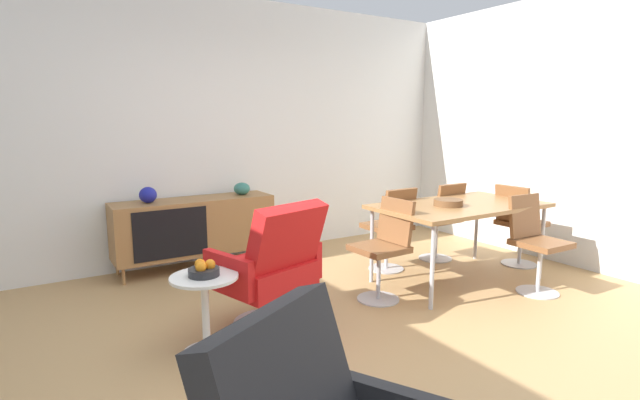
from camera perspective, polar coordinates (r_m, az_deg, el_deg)
The scene contains 16 objects.
ground_plane at distance 3.33m, azimuth 2.06°, elevation -17.58°, with size 8.32×8.32×0.00m, color tan.
wall_back at distance 5.32m, azimuth -13.85°, elevation 8.03°, with size 6.80×0.12×2.80m, color silver.
wall_right at distance 5.44m, azimuth 31.58°, elevation 6.93°, with size 0.12×5.60×2.80m, color silver.
sideboard at distance 5.08m, azimuth -14.67°, elevation -3.00°, with size 1.60×0.45×0.72m.
vase_cobalt at distance 4.91m, azimuth -19.76°, elevation 0.57°, with size 0.16×0.16×0.16m.
vase_sculptural_dark at distance 5.20m, azimuth -9.27°, elevation 1.35°, with size 0.17×0.17×0.13m.
dining_table at distance 4.66m, azimuth 16.24°, elevation -0.96°, with size 1.60×0.90×0.74m.
wooden_bowl_on_table at distance 4.51m, azimuth 14.99°, elevation -0.30°, with size 0.26×0.26×0.06m, color brown.
dining_chair_back_left at distance 4.85m, azimuth 8.44°, elevation -3.01°, with size 0.41×0.44×0.86m.
dining_chair_back_right at distance 5.32m, azimuth 14.19°, elevation -2.08°, with size 0.41×0.43×0.86m.
dining_chair_front_right at distance 4.64m, azimuth 24.18°, elevation -4.34°, with size 0.41×0.43×0.86m.
dining_chair_far_end at distance 5.38m, azimuth 22.49°, elevation -2.40°, with size 0.44×0.41×0.86m.
dining_chair_near_window at distance 4.10m, azimuth 7.69°, elevation -5.33°, with size 0.44×0.42×0.86m.
lounge_chair_red at distance 3.55m, azimuth -5.89°, elevation -7.68°, with size 0.83×0.79×0.95m.
side_table_round at distance 3.29m, azimuth -13.47°, elevation -12.02°, with size 0.44×0.44×0.52m.
fruit_bowl at distance 3.21m, azimuth -13.64°, elevation -8.05°, with size 0.20×0.20×0.11m.
Camera 1 is at (-1.66, -2.45, 1.52)m, focal length 26.93 mm.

